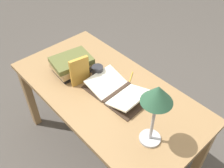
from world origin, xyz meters
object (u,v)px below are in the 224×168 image
at_px(book_standing_upright, 80,71).
at_px(pencil, 130,79).
at_px(open_book, 117,91).
at_px(coffee_mug, 97,72).
at_px(book_stack_tall, 72,64).
at_px(reading_lamp, 157,99).

height_order(book_standing_upright, pencil, book_standing_upright).
bearing_deg(open_book, coffee_mug, -5.98).
relative_size(open_book, pencil, 3.03).
distance_m(book_stack_tall, reading_lamp, 0.87).
relative_size(open_book, coffee_mug, 4.11).
bearing_deg(book_stack_tall, open_book, -168.40).
xyz_separation_m(open_book, reading_lamp, (-0.41, 0.12, 0.32)).
relative_size(book_stack_tall, coffee_mug, 2.84).
distance_m(open_book, book_stack_tall, 0.42).
xyz_separation_m(book_stack_tall, pencil, (-0.38, -0.26, -0.06)).
distance_m(reading_lamp, pencil, 0.63).
height_order(book_standing_upright, reading_lamp, reading_lamp).
relative_size(coffee_mug, pencil, 0.74).
distance_m(reading_lamp, coffee_mug, 0.71).
bearing_deg(reading_lamp, pencil, -32.79).
bearing_deg(coffee_mug, reading_lamp, 168.70).
relative_size(reading_lamp, pencil, 2.83).
bearing_deg(reading_lamp, coffee_mug, -11.30).
height_order(reading_lamp, pencil, reading_lamp).
height_order(open_book, reading_lamp, reading_lamp).
relative_size(book_standing_upright, coffee_mug, 1.95).
height_order(book_stack_tall, coffee_mug, book_stack_tall).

